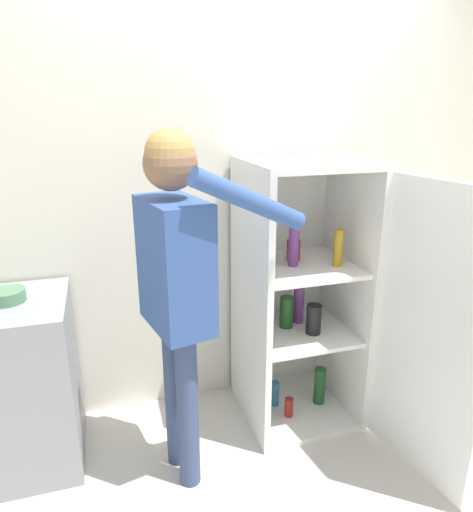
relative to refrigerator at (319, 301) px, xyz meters
The scene contains 6 objects.
ground_plane 1.00m from the refrigerator, 125.09° to the right, with size 12.00×12.00×0.00m, color beige.
wall_back 0.77m from the refrigerator, 128.47° to the left, with size 7.00×0.06×2.55m.
refrigerator is the anchor object (origin of this frame).
person 0.93m from the refrigerator, 165.90° to the right, with size 0.73×0.53×1.74m.
counter 1.69m from the refrigerator, behind, with size 0.63×0.58×0.91m.
bowl 1.63m from the refrigerator, behind, with size 0.17×0.17×0.06m.
Camera 1 is at (-0.77, -1.62, 1.82)m, focal length 32.00 mm.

